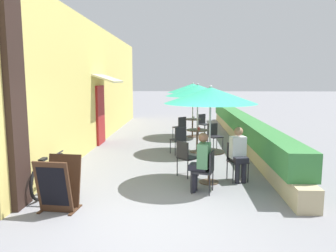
{
  "coord_description": "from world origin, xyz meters",
  "views": [
    {
      "loc": [
        0.56,
        -5.02,
        2.32
      ],
      "look_at": [
        0.15,
        4.19,
        1.0
      ],
      "focal_mm": 35.0,
      "sensor_mm": 36.0,
      "label": 1
    }
  ],
  "objects_px": {
    "patio_umbrella_mid": "(198,91)",
    "cafe_chair_mid_left": "(214,134)",
    "coffee_cup_mid": "(199,129)",
    "bicycle_leaning": "(50,174)",
    "menu_board": "(59,184)",
    "cafe_chair_near_right": "(236,158)",
    "cafe_chair_near_left": "(206,168)",
    "cafe_chair_far_left": "(204,123)",
    "patio_table_near": "(209,161)",
    "coffee_cup_far": "(194,117)",
    "seated_patron_near_left": "(201,160)",
    "seated_patron_near_right": "(239,152)",
    "patio_table_mid": "(197,137)",
    "cafe_chair_mid_right": "(179,138)",
    "cafe_chair_far_right": "(181,126)",
    "coffee_cup_near": "(206,148)",
    "patio_table_far": "(192,125)",
    "cafe_chair_near_back": "(186,156)",
    "patio_umbrella_far": "(193,88)",
    "patio_umbrella_near": "(211,95)"
  },
  "relations": [
    {
      "from": "patio_table_far",
      "to": "menu_board",
      "type": "relative_size",
      "value": 0.76
    },
    {
      "from": "cafe_chair_near_right",
      "to": "patio_umbrella_mid",
      "type": "relative_size",
      "value": 0.4
    },
    {
      "from": "cafe_chair_mid_left",
      "to": "cafe_chair_far_right",
      "type": "distance_m",
      "value": 2.27
    },
    {
      "from": "coffee_cup_near",
      "to": "cafe_chair_far_left",
      "type": "bearing_deg",
      "value": 86.91
    },
    {
      "from": "seated_patron_near_left",
      "to": "menu_board",
      "type": "height_order",
      "value": "seated_patron_near_left"
    },
    {
      "from": "patio_umbrella_mid",
      "to": "cafe_chair_mid_left",
      "type": "height_order",
      "value": "patio_umbrella_mid"
    },
    {
      "from": "coffee_cup_mid",
      "to": "bicycle_leaning",
      "type": "bearing_deg",
      "value": -131.21
    },
    {
      "from": "seated_patron_near_left",
      "to": "coffee_cup_near",
      "type": "distance_m",
      "value": 0.75
    },
    {
      "from": "cafe_chair_near_back",
      "to": "coffee_cup_far",
      "type": "height_order",
      "value": "cafe_chair_near_back"
    },
    {
      "from": "patio_table_mid",
      "to": "bicycle_leaning",
      "type": "xyz_separation_m",
      "value": [
        -3.23,
        -3.82,
        -0.14
      ]
    },
    {
      "from": "cafe_chair_near_right",
      "to": "menu_board",
      "type": "height_order",
      "value": "menu_board"
    },
    {
      "from": "cafe_chair_mid_right",
      "to": "cafe_chair_far_right",
      "type": "height_order",
      "value": "same"
    },
    {
      "from": "patio_table_near",
      "to": "seated_patron_near_left",
      "type": "distance_m",
      "value": 0.71
    },
    {
      "from": "cafe_chair_near_back",
      "to": "seated_patron_near_left",
      "type": "bearing_deg",
      "value": -28.19
    },
    {
      "from": "cafe_chair_far_left",
      "to": "coffee_cup_far",
      "type": "xyz_separation_m",
      "value": [
        -0.43,
        -0.33,
        0.26
      ]
    },
    {
      "from": "bicycle_leaning",
      "to": "menu_board",
      "type": "relative_size",
      "value": 1.85
    },
    {
      "from": "seated_patron_near_right",
      "to": "patio_umbrella_far",
      "type": "distance_m",
      "value": 6.05
    },
    {
      "from": "patio_umbrella_near",
      "to": "patio_table_mid",
      "type": "xyz_separation_m",
      "value": [
        -0.14,
        3.14,
        -1.48
      ]
    },
    {
      "from": "cafe_chair_near_right",
      "to": "cafe_chair_far_left",
      "type": "distance_m",
      "value": 6.24
    },
    {
      "from": "cafe_chair_near_left",
      "to": "cafe_chair_near_right",
      "type": "height_order",
      "value": "same"
    },
    {
      "from": "seated_patron_near_right",
      "to": "coffee_cup_mid",
      "type": "relative_size",
      "value": 13.89
    },
    {
      "from": "patio_table_near",
      "to": "patio_umbrella_mid",
      "type": "bearing_deg",
      "value": 92.47
    },
    {
      "from": "patio_table_mid",
      "to": "bicycle_leaning",
      "type": "distance_m",
      "value": 5.01
    },
    {
      "from": "menu_board",
      "to": "patio_table_mid",
      "type": "bearing_deg",
      "value": 67.23
    },
    {
      "from": "coffee_cup_mid",
      "to": "patio_umbrella_far",
      "type": "xyz_separation_m",
      "value": [
        -0.12,
        2.91,
        1.2
      ]
    },
    {
      "from": "coffee_cup_mid",
      "to": "cafe_chair_far_right",
      "type": "bearing_deg",
      "value": 103.87
    },
    {
      "from": "patio_umbrella_far",
      "to": "cafe_chair_far_left",
      "type": "relative_size",
      "value": 2.52
    },
    {
      "from": "patio_table_near",
      "to": "cafe_chair_near_left",
      "type": "relative_size",
      "value": 0.84
    },
    {
      "from": "seated_patron_near_right",
      "to": "patio_umbrella_mid",
      "type": "relative_size",
      "value": 0.57
    },
    {
      "from": "coffee_cup_far",
      "to": "seated_patron_near_left",
      "type": "bearing_deg",
      "value": -90.62
    },
    {
      "from": "patio_table_mid",
      "to": "cafe_chair_near_right",
      "type": "bearing_deg",
      "value": -74.98
    },
    {
      "from": "cafe_chair_near_left",
      "to": "bicycle_leaning",
      "type": "distance_m",
      "value": 3.26
    },
    {
      "from": "menu_board",
      "to": "coffee_cup_near",
      "type": "bearing_deg",
      "value": 39.06
    },
    {
      "from": "seated_patron_near_left",
      "to": "patio_umbrella_near",
      "type": "bearing_deg",
      "value": -2.97
    },
    {
      "from": "bicycle_leaning",
      "to": "patio_umbrella_far",
      "type": "bearing_deg",
      "value": 65.31
    },
    {
      "from": "cafe_chair_near_left",
      "to": "cafe_chair_near_right",
      "type": "relative_size",
      "value": 1.0
    },
    {
      "from": "patio_umbrella_far",
      "to": "cafe_chair_far_right",
      "type": "distance_m",
      "value": 1.61
    },
    {
      "from": "cafe_chair_near_right",
      "to": "cafe_chair_far_right",
      "type": "distance_m",
      "value": 5.42
    },
    {
      "from": "patio_umbrella_far",
      "to": "cafe_chair_mid_right",
      "type": "bearing_deg",
      "value": -99.01
    },
    {
      "from": "patio_umbrella_mid",
      "to": "menu_board",
      "type": "xyz_separation_m",
      "value": [
        -2.66,
        -4.83,
        -1.5
      ]
    },
    {
      "from": "seated_patron_near_left",
      "to": "patio_umbrella_far",
      "type": "relative_size",
      "value": 0.57
    },
    {
      "from": "cafe_chair_near_left",
      "to": "patio_umbrella_mid",
      "type": "bearing_deg",
      "value": 16.29
    },
    {
      "from": "patio_table_near",
      "to": "coffee_cup_mid",
      "type": "xyz_separation_m",
      "value": [
        -0.08,
        3.07,
        0.28
      ]
    },
    {
      "from": "cafe_chair_mid_left",
      "to": "patio_umbrella_far",
      "type": "xyz_separation_m",
      "value": [
        -0.64,
        2.47,
        1.45
      ]
    },
    {
      "from": "cafe_chair_near_left",
      "to": "patio_table_mid",
      "type": "xyz_separation_m",
      "value": [
        -0.02,
        3.82,
        -0.02
      ]
    },
    {
      "from": "seated_patron_near_right",
      "to": "cafe_chair_near_left",
      "type": "bearing_deg",
      "value": 31.81
    },
    {
      "from": "coffee_cup_near",
      "to": "cafe_chair_far_right",
      "type": "relative_size",
      "value": 0.1
    },
    {
      "from": "cafe_chair_near_left",
      "to": "patio_umbrella_mid",
      "type": "distance_m",
      "value": 4.08
    },
    {
      "from": "patio_table_far",
      "to": "menu_board",
      "type": "bearing_deg",
      "value": -108.67
    },
    {
      "from": "patio_table_far",
      "to": "patio_table_mid",
      "type": "bearing_deg",
      "value": -88.72
    }
  ]
}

